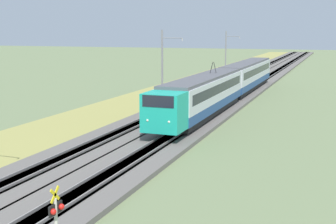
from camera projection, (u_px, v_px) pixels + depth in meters
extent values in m
cube|color=#605B56|center=(214.00, 90.00, 63.07)|extent=(240.00, 4.40, 0.30)
cube|color=#605B56|center=(245.00, 92.00, 61.63)|extent=(240.00, 4.40, 0.30)
cube|color=#4C4238|center=(214.00, 90.00, 63.07)|extent=(240.00, 1.57, 0.30)
cube|color=gray|center=(210.00, 89.00, 63.21)|extent=(240.00, 0.07, 0.15)
cube|color=gray|center=(218.00, 89.00, 62.85)|extent=(240.00, 0.07, 0.15)
cube|color=#4C4238|center=(245.00, 92.00, 61.63)|extent=(240.00, 1.57, 0.30)
cube|color=gray|center=(241.00, 90.00, 61.77)|extent=(240.00, 0.07, 0.15)
cube|color=gray|center=(249.00, 90.00, 61.41)|extent=(240.00, 0.07, 0.15)
cube|color=#99934C|center=(175.00, 89.00, 64.99)|extent=(240.00, 8.10, 0.12)
cube|color=#19A88E|center=(165.00, 112.00, 33.45)|extent=(2.58, 2.79, 2.76)
cube|color=black|center=(163.00, 100.00, 32.94)|extent=(1.85, 2.33, 0.83)
sphere|color=#F2EAC6|center=(148.00, 120.00, 32.66)|extent=(0.20, 0.20, 0.20)
sphere|color=#F2EAC6|center=(169.00, 122.00, 32.12)|extent=(0.20, 0.20, 0.20)
cube|color=navy|center=(205.00, 104.00, 43.48)|extent=(18.75, 2.91, 0.77)
cube|color=silver|center=(205.00, 89.00, 43.24)|extent=(18.75, 2.91, 1.99)
cube|color=black|center=(205.00, 87.00, 43.21)|extent=(17.25, 2.93, 0.83)
cube|color=#515156|center=(205.00, 77.00, 43.05)|extent=(18.75, 2.68, 0.25)
cube|color=black|center=(205.00, 111.00, 43.59)|extent=(17.81, 2.47, 0.55)
cylinder|color=black|center=(172.00, 124.00, 36.75)|extent=(0.86, 0.12, 0.86)
cylinder|color=black|center=(185.00, 125.00, 36.38)|extent=(0.86, 0.12, 0.86)
cube|color=navy|center=(247.00, 81.00, 62.55)|extent=(21.32, 2.91, 0.77)
cube|color=silver|center=(247.00, 71.00, 62.31)|extent=(21.32, 2.91, 1.99)
cube|color=black|center=(247.00, 70.00, 62.29)|extent=(19.62, 2.93, 0.83)
cube|color=#515156|center=(247.00, 63.00, 62.12)|extent=(21.32, 2.68, 0.25)
cube|color=black|center=(247.00, 86.00, 62.66)|extent=(20.25, 2.47, 0.55)
cylinder|color=black|center=(211.00, 67.00, 45.59)|extent=(0.06, 0.33, 1.08)
cylinder|color=black|center=(215.00, 68.00, 45.47)|extent=(0.06, 0.33, 1.08)
cube|color=black|center=(178.00, 135.00, 36.72)|extent=(0.10, 0.10, 0.00)
cube|color=black|center=(56.00, 209.00, 14.76)|extent=(0.70, 0.06, 0.36)
sphere|color=red|center=(61.00, 207.00, 14.94)|extent=(0.20, 0.20, 0.20)
sphere|color=red|center=(53.00, 212.00, 14.53)|extent=(0.20, 0.20, 0.20)
cube|color=yellow|center=(55.00, 195.00, 14.68)|extent=(0.49, 0.03, 0.49)
cube|color=yellow|center=(55.00, 195.00, 14.68)|extent=(0.49, 0.03, 0.49)
cylinder|color=slate|center=(162.00, 66.00, 52.94)|extent=(0.22, 0.22, 8.20)
cylinder|color=slate|center=(172.00, 38.00, 51.98)|extent=(0.08, 2.40, 0.08)
cylinder|color=#B2ADA8|center=(182.00, 40.00, 51.60)|extent=(0.10, 0.10, 0.30)
cylinder|color=slate|center=(226.00, 54.00, 81.72)|extent=(0.22, 0.22, 8.04)
cylinder|color=slate|center=(233.00, 36.00, 80.78)|extent=(0.08, 2.40, 0.08)
cylinder|color=#B2ADA8|center=(240.00, 37.00, 80.40)|extent=(0.10, 0.10, 0.30)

